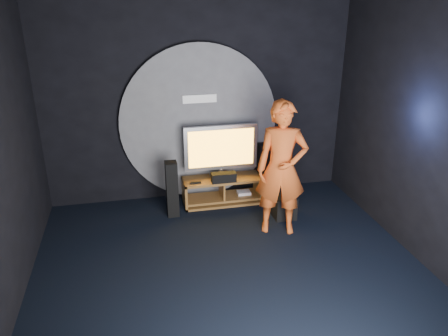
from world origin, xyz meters
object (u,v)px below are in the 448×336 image
Objects in this scene: media_console at (222,192)px; tower_speaker_left at (172,189)px; player at (281,169)px; tower_speaker_right at (263,169)px; subwoofer at (284,206)px; tv at (221,149)px.

tower_speaker_left is at bearing -163.15° from media_console.
player is (1.50, -0.79, 0.53)m from tower_speaker_left.
player is (-0.14, -1.29, 0.53)m from tower_speaker_right.
subwoofer is (1.70, -0.44, -0.27)m from tower_speaker_left.
tower_speaker_right is at bearing 94.26° from subwoofer.
tv is 1.33× the size of tower_speaker_right.
media_console is 1.46m from player.
media_console is 1.43× the size of tower_speaker_right.
subwoofer is (0.07, -0.94, -0.27)m from tower_speaker_right.
tower_speaker_left is 1.78m from subwoofer.
subwoofer is at bearing -14.40° from tower_speaker_left.
tower_speaker_right is at bearing 100.04° from player.
tv is at bearing 136.01° from player.
tv is at bearing 138.04° from subwoofer.
tv is at bearing -167.34° from tower_speaker_right.
tv reaches higher than tower_speaker_left.
subwoofer is at bearing -85.74° from tower_speaker_right.
subwoofer is at bearing 75.70° from player.
tv is 1.03m from tower_speaker_left.
tower_speaker_right is 2.47× the size of subwoofer.
player reaches higher than tv.
tower_speaker_left is 1.77m from player.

